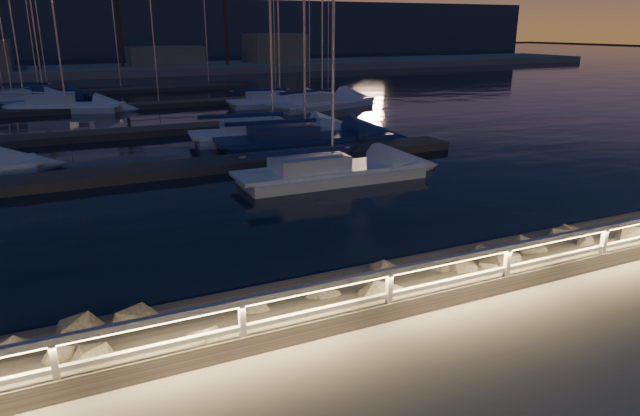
{
  "coord_description": "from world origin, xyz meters",
  "views": [
    {
      "loc": [
        -7.56,
        -8.59,
        5.53
      ],
      "look_at": [
        -1.61,
        4.0,
        1.09
      ],
      "focal_mm": 32.0,
      "sensor_mm": 36.0,
      "label": 1
    }
  ],
  "objects_px": {
    "guard_rail": "(468,265)",
    "sailboat_j": "(63,106)",
    "sailboat_c": "(327,171)",
    "sailboat_d": "(300,139)",
    "sailboat_g": "(269,133)",
    "sailboat_m": "(41,94)",
    "sailboat_n": "(22,98)",
    "sailboat_l": "(320,103)",
    "sailboat_k": "(277,101)"
  },
  "relations": [
    {
      "from": "sailboat_c",
      "to": "sailboat_j",
      "type": "height_order",
      "value": "sailboat_j"
    },
    {
      "from": "guard_rail",
      "to": "sailboat_m",
      "type": "xyz_separation_m",
      "value": [
        -8.0,
        47.61,
        -0.94
      ]
    },
    {
      "from": "sailboat_k",
      "to": "sailboat_n",
      "type": "bearing_deg",
      "value": 154.2
    },
    {
      "from": "sailboat_g",
      "to": "sailboat_m",
      "type": "distance_m",
      "value": 28.72
    },
    {
      "from": "sailboat_l",
      "to": "sailboat_m",
      "type": "xyz_separation_m",
      "value": [
        -19.67,
        15.58,
        -0.01
      ]
    },
    {
      "from": "sailboat_g",
      "to": "sailboat_c",
      "type": "bearing_deg",
      "value": -87.97
    },
    {
      "from": "sailboat_l",
      "to": "sailboat_k",
      "type": "bearing_deg",
      "value": 120.24
    },
    {
      "from": "sailboat_k",
      "to": "sailboat_l",
      "type": "height_order",
      "value": "sailboat_l"
    },
    {
      "from": "guard_rail",
      "to": "sailboat_g",
      "type": "xyz_separation_m",
      "value": [
        3.43,
        21.26,
        -0.91
      ]
    },
    {
      "from": "sailboat_k",
      "to": "sailboat_d",
      "type": "bearing_deg",
      "value": -101.47
    },
    {
      "from": "sailboat_g",
      "to": "guard_rail",
      "type": "bearing_deg",
      "value": -91.85
    },
    {
      "from": "guard_rail",
      "to": "sailboat_l",
      "type": "relative_size",
      "value": 2.8
    },
    {
      "from": "sailboat_g",
      "to": "sailboat_l",
      "type": "height_order",
      "value": "sailboat_l"
    },
    {
      "from": "sailboat_j",
      "to": "sailboat_l",
      "type": "distance_m",
      "value": 19.37
    },
    {
      "from": "sailboat_d",
      "to": "sailboat_k",
      "type": "xyz_separation_m",
      "value": [
        4.75,
        15.67,
        -0.01
      ]
    },
    {
      "from": "sailboat_l",
      "to": "sailboat_m",
      "type": "bearing_deg",
      "value": 125.13
    },
    {
      "from": "sailboat_d",
      "to": "sailboat_g",
      "type": "distance_m",
      "value": 2.59
    },
    {
      "from": "guard_rail",
      "to": "sailboat_m",
      "type": "relative_size",
      "value": 3.64
    },
    {
      "from": "sailboat_d",
      "to": "sailboat_n",
      "type": "relative_size",
      "value": 1.36
    },
    {
      "from": "sailboat_c",
      "to": "sailboat_n",
      "type": "xyz_separation_m",
      "value": [
        -12.08,
        33.73,
        -0.03
      ]
    },
    {
      "from": "sailboat_c",
      "to": "sailboat_n",
      "type": "height_order",
      "value": "sailboat_c"
    },
    {
      "from": "sailboat_c",
      "to": "sailboat_l",
      "type": "xyz_separation_m",
      "value": [
        9.1,
        20.03,
        0.02
      ]
    },
    {
      "from": "sailboat_j",
      "to": "sailboat_l",
      "type": "relative_size",
      "value": 0.9
    },
    {
      "from": "sailboat_g",
      "to": "sailboat_l",
      "type": "distance_m",
      "value": 13.57
    },
    {
      "from": "sailboat_c",
      "to": "sailboat_d",
      "type": "xyz_separation_m",
      "value": [
        1.73,
        6.82,
        0.02
      ]
    },
    {
      "from": "sailboat_n",
      "to": "sailboat_g",
      "type": "bearing_deg",
      "value": -87.02
    },
    {
      "from": "sailboat_k",
      "to": "sailboat_j",
      "type": "bearing_deg",
      "value": 170.89
    },
    {
      "from": "sailboat_g",
      "to": "sailboat_m",
      "type": "height_order",
      "value": "sailboat_g"
    },
    {
      "from": "sailboat_j",
      "to": "sailboat_m",
      "type": "xyz_separation_m",
      "value": [
        -1.42,
        9.07,
        -0.02
      ]
    },
    {
      "from": "sailboat_l",
      "to": "sailboat_n",
      "type": "xyz_separation_m",
      "value": [
        -21.18,
        13.7,
        -0.04
      ]
    },
    {
      "from": "guard_rail",
      "to": "sailboat_c",
      "type": "xyz_separation_m",
      "value": [
        2.57,
        12.0,
        -0.94
      ]
    },
    {
      "from": "sailboat_d",
      "to": "sailboat_n",
      "type": "height_order",
      "value": "sailboat_d"
    },
    {
      "from": "sailboat_g",
      "to": "sailboat_n",
      "type": "height_order",
      "value": "sailboat_g"
    },
    {
      "from": "sailboat_c",
      "to": "sailboat_k",
      "type": "height_order",
      "value": "sailboat_k"
    },
    {
      "from": "sailboat_j",
      "to": "sailboat_n",
      "type": "relative_size",
      "value": 1.21
    },
    {
      "from": "sailboat_g",
      "to": "sailboat_m",
      "type": "xyz_separation_m",
      "value": [
        -11.43,
        26.35,
        -0.03
      ]
    },
    {
      "from": "guard_rail",
      "to": "sailboat_j",
      "type": "distance_m",
      "value": 39.11
    },
    {
      "from": "sailboat_c",
      "to": "sailboat_d",
      "type": "distance_m",
      "value": 7.04
    },
    {
      "from": "sailboat_m",
      "to": "sailboat_d",
      "type": "bearing_deg",
      "value": -59.6
    },
    {
      "from": "sailboat_d",
      "to": "sailboat_j",
      "type": "height_order",
      "value": "sailboat_d"
    },
    {
      "from": "guard_rail",
      "to": "sailboat_m",
      "type": "distance_m",
      "value": 48.29
    },
    {
      "from": "sailboat_j",
      "to": "sailboat_l",
      "type": "height_order",
      "value": "sailboat_l"
    },
    {
      "from": "sailboat_g",
      "to": "sailboat_j",
      "type": "relative_size",
      "value": 1.1
    },
    {
      "from": "sailboat_k",
      "to": "guard_rail",
      "type": "bearing_deg",
      "value": -99.31
    },
    {
      "from": "sailboat_g",
      "to": "sailboat_d",
      "type": "bearing_deg",
      "value": -62.84
    },
    {
      "from": "sailboat_g",
      "to": "sailboat_k",
      "type": "bearing_deg",
      "value": 74.24
    },
    {
      "from": "sailboat_k",
      "to": "sailboat_m",
      "type": "height_order",
      "value": "sailboat_k"
    },
    {
      "from": "sailboat_d",
      "to": "sailboat_k",
      "type": "height_order",
      "value": "sailboat_d"
    },
    {
      "from": "sailboat_g",
      "to": "sailboat_l",
      "type": "relative_size",
      "value": 0.98
    },
    {
      "from": "sailboat_j",
      "to": "sailboat_k",
      "type": "bearing_deg",
      "value": 6.27
    }
  ]
}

